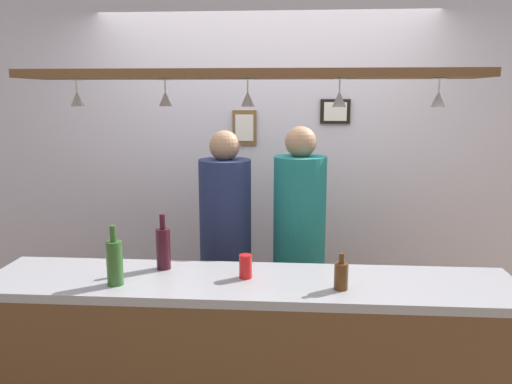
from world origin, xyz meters
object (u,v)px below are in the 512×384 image
Objects in this scene: person_left_navy_shirt at (226,231)px; person_middle_teal_shirt at (299,230)px; picture_frame_crest at (244,128)px; bottle_champagne_green at (115,262)px; bottle_beer_brown_stubby at (341,275)px; drink_can at (246,266)px; bottle_wine_dark_red at (163,247)px; picture_frame_upper_small at (335,111)px.

person_middle_teal_shirt is (0.49, -0.00, 0.02)m from person_left_navy_shirt.
picture_frame_crest reaches higher than person_middle_teal_shirt.
picture_frame_crest is at bearing 71.98° from bottle_champagne_green.
bottle_champagne_green is at bearing -179.00° from bottle_beer_brown_stubby.
bottle_champagne_green is 0.65m from drink_can.
person_middle_teal_shirt is 5.68× the size of bottle_wine_dark_red.
person_middle_teal_shirt is 7.75× the size of picture_frame_upper_small.
person_middle_teal_shirt is 9.47× the size of bottle_beer_brown_stubby.
bottle_champagne_green is 1.67× the size of bottle_beer_brown_stubby.
drink_can is (0.21, -0.77, 0.03)m from person_left_navy_shirt.
bottle_beer_brown_stubby reaches higher than drink_can.
person_left_navy_shirt is 6.45× the size of picture_frame_crest.
person_left_navy_shirt is at bearing 69.31° from bottle_wine_dark_red.
bottle_wine_dark_red is at bearing -138.20° from person_middle_teal_shirt.
person_middle_teal_shirt is 0.82m from drink_can.
picture_frame_upper_small is (0.99, 1.27, 0.68)m from bottle_wine_dark_red.
bottle_wine_dark_red is 1.36× the size of picture_frame_upper_small.
bottle_beer_brown_stubby is 0.95m from bottle_wine_dark_red.
person_left_navy_shirt is at bearing 127.41° from bottle_beer_brown_stubby.
person_left_navy_shirt reaches higher than bottle_wine_dark_red.
person_left_navy_shirt is 0.98× the size of person_middle_teal_shirt.
drink_can is at bearing -111.35° from picture_frame_upper_small.
bottle_champagne_green is at bearing -125.70° from bottle_wine_dark_red.
person_middle_teal_shirt is 6.56× the size of picture_frame_crest.
picture_frame_upper_small is (0.75, 0.62, 0.77)m from person_left_navy_shirt.
person_middle_teal_shirt is 1.29m from bottle_champagne_green.
bottle_beer_brown_stubby is at bearing -67.98° from picture_frame_crest.
picture_frame_upper_small is at bearing 68.65° from drink_can.
bottle_champagne_green is 1.00× the size of bottle_wine_dark_red.
drink_can is 0.47× the size of picture_frame_crest.
person_middle_teal_shirt is 0.97m from picture_frame_crest.
bottle_champagne_green is at bearing -167.53° from drink_can.
person_left_navy_shirt is 5.59× the size of bottle_champagne_green.
bottle_beer_brown_stubby is 1.48× the size of drink_can.
picture_frame_crest is (-0.61, 1.50, 0.61)m from bottle_beer_brown_stubby.
bottle_beer_brown_stubby is 1.67m from picture_frame_upper_small.
drink_can is at bearing -74.99° from person_left_navy_shirt.
bottle_wine_dark_red is (-0.73, -0.66, 0.07)m from person_middle_teal_shirt.
bottle_wine_dark_red is (0.18, 0.25, -0.00)m from bottle_champagne_green.
bottle_wine_dark_red is at bearing -110.69° from person_left_navy_shirt.
bottle_beer_brown_stubby is 0.49m from drink_can.
picture_frame_crest reaches higher than bottle_champagne_green.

